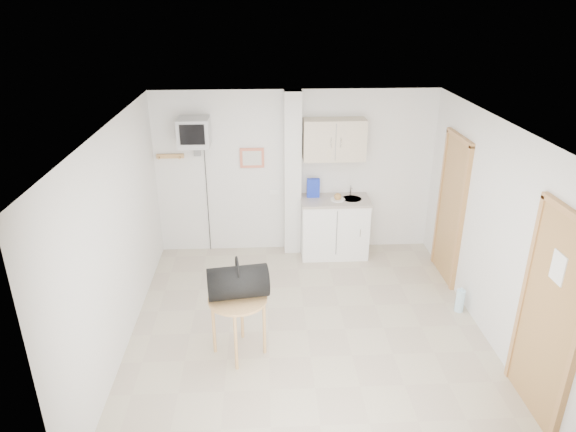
{
  "coord_description": "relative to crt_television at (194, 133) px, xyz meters",
  "views": [
    {
      "loc": [
        -0.49,
        -5.13,
        3.72
      ],
      "look_at": [
        -0.2,
        0.6,
        1.25
      ],
      "focal_mm": 32.0,
      "sensor_mm": 36.0,
      "label": 1
    }
  ],
  "objects": [
    {
      "name": "round_table",
      "position": [
        0.66,
        -2.4,
        -1.31
      ],
      "size": [
        0.64,
        0.64,
        0.72
      ],
      "rotation": [
        0.0,
        0.0,
        -0.08
      ],
      "color": "tan",
      "rests_on": "ground"
    },
    {
      "name": "kitchenette",
      "position": [
        2.02,
        -0.02,
        -1.13
      ],
      "size": [
        1.03,
        0.58,
        2.1
      ],
      "color": "white",
      "rests_on": "ground"
    },
    {
      "name": "ground",
      "position": [
        1.45,
        -2.02,
        -1.94
      ],
      "size": [
        4.5,
        4.5,
        0.0
      ],
      "primitive_type": "plane",
      "color": "#B7AB90",
      "rests_on": "ground"
    },
    {
      "name": "duffel_bag",
      "position": [
        0.66,
        -2.37,
        -1.04
      ],
      "size": [
        0.69,
        0.45,
        0.48
      ],
      "rotation": [
        0.0,
        0.0,
        0.15
      ],
      "color": "black",
      "rests_on": "round_table"
    },
    {
      "name": "water_bottle",
      "position": [
        3.43,
        -1.71,
        -1.78
      ],
      "size": [
        0.11,
        0.11,
        0.34
      ],
      "color": "#B6DFF3",
      "rests_on": "ground"
    },
    {
      "name": "room_envelope",
      "position": [
        1.69,
        -1.93,
        -0.4
      ],
      "size": [
        4.24,
        4.54,
        2.55
      ],
      "color": "white",
      "rests_on": "ground"
    },
    {
      "name": "crt_television",
      "position": [
        0.0,
        0.0,
        0.0
      ],
      "size": [
        0.44,
        0.45,
        2.15
      ],
      "color": "slate",
      "rests_on": "ground"
    }
  ]
}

